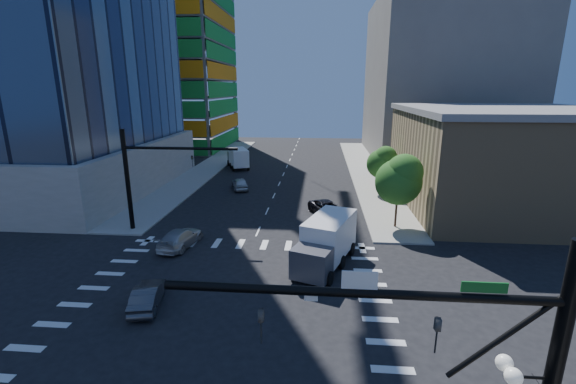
# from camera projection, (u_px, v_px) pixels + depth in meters

# --- Properties ---
(ground) EXTENTS (160.00, 160.00, 0.00)m
(ground) POSITION_uv_depth(u_px,v_px,m) (226.00, 303.00, 23.22)
(ground) COLOR black
(ground) RESTS_ON ground
(road_markings) EXTENTS (20.00, 20.00, 0.01)m
(road_markings) POSITION_uv_depth(u_px,v_px,m) (226.00, 303.00, 23.22)
(road_markings) COLOR silver
(road_markings) RESTS_ON ground
(sidewalk_ne) EXTENTS (5.00, 60.00, 0.15)m
(sidewalk_ne) POSITION_uv_depth(u_px,v_px,m) (365.00, 170.00, 60.65)
(sidewalk_ne) COLOR gray
(sidewalk_ne) RESTS_ON ground
(sidewalk_nw) EXTENTS (5.00, 60.00, 0.15)m
(sidewalk_nw) POSITION_uv_depth(u_px,v_px,m) (210.00, 167.00, 62.69)
(sidewalk_nw) COLOR gray
(sidewalk_nw) RESTS_ON ground
(construction_building) EXTENTS (25.16, 34.50, 70.60)m
(construction_building) POSITION_uv_depth(u_px,v_px,m) (162.00, 27.00, 78.59)
(construction_building) COLOR slate
(construction_building) RESTS_ON ground
(commercial_building) EXTENTS (20.50, 22.50, 10.60)m
(commercial_building) POSITION_uv_depth(u_px,v_px,m) (504.00, 158.00, 40.95)
(commercial_building) COLOR #9F865C
(commercial_building) RESTS_ON ground
(bg_building_ne) EXTENTS (24.00, 30.00, 28.00)m
(bg_building_ne) POSITION_uv_depth(u_px,v_px,m) (440.00, 80.00, 70.26)
(bg_building_ne) COLOR slate
(bg_building_ne) RESTS_ON ground
(signal_mast_nw) EXTENTS (10.20, 0.40, 9.00)m
(signal_mast_nw) POSITION_uv_depth(u_px,v_px,m) (143.00, 171.00, 33.66)
(signal_mast_nw) COLOR black
(signal_mast_nw) RESTS_ON sidewalk_nw
(tree_south) EXTENTS (4.16, 4.16, 6.82)m
(tree_south) POSITION_uv_depth(u_px,v_px,m) (400.00, 179.00, 34.34)
(tree_south) COLOR #382316
(tree_south) RESTS_ON sidewalk_ne
(tree_north) EXTENTS (3.54, 3.52, 5.78)m
(tree_north) POSITION_uv_depth(u_px,v_px,m) (383.00, 162.00, 46.04)
(tree_north) COLOR #382316
(tree_north) RESTS_ON sidewalk_ne
(car_nb_far) EXTENTS (4.36, 5.72, 1.44)m
(car_nb_far) POSITION_uv_depth(u_px,v_px,m) (327.00, 209.00, 38.93)
(car_nb_far) COLOR black
(car_nb_far) RESTS_ON ground
(car_sb_near) EXTENTS (2.82, 5.31, 1.46)m
(car_sb_near) POSITION_uv_depth(u_px,v_px,m) (180.00, 238.00, 31.33)
(car_sb_near) COLOR silver
(car_sb_near) RESTS_ON ground
(car_sb_mid) EXTENTS (3.15, 4.67, 1.48)m
(car_sb_mid) POSITION_uv_depth(u_px,v_px,m) (240.00, 184.00, 49.07)
(car_sb_mid) COLOR silver
(car_sb_mid) RESTS_ON ground
(car_sb_cross) EXTENTS (2.20, 4.27, 1.34)m
(car_sb_cross) POSITION_uv_depth(u_px,v_px,m) (148.00, 296.00, 22.72)
(car_sb_cross) COLOR #434348
(car_sb_cross) RESTS_ON ground
(box_truck_near) EXTENTS (4.89, 7.15, 3.46)m
(box_truck_near) POSITION_uv_depth(u_px,v_px,m) (324.00, 247.00, 27.57)
(box_truck_near) COLOR black
(box_truck_near) RESTS_ON ground
(box_truck_far) EXTENTS (4.74, 6.68, 3.23)m
(box_truck_far) POSITION_uv_depth(u_px,v_px,m) (238.00, 159.00, 62.21)
(box_truck_far) COLOR black
(box_truck_far) RESTS_ON ground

